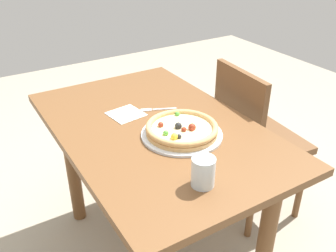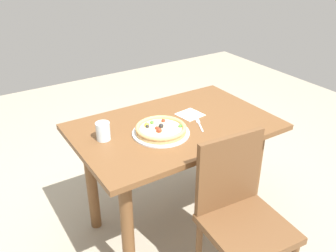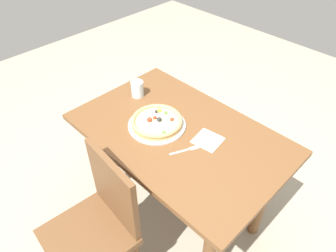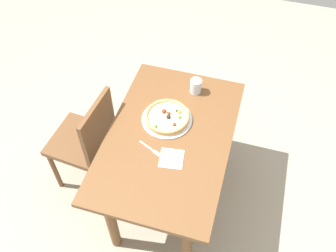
{
  "view_description": "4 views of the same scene",
  "coord_description": "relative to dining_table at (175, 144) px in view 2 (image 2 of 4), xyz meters",
  "views": [
    {
      "loc": [
        -1.2,
        0.67,
        1.52
      ],
      "look_at": [
        -0.06,
        -0.03,
        0.77
      ],
      "focal_mm": 39.76,
      "sensor_mm": 36.0,
      "label": 1
    },
    {
      "loc": [
        -1.07,
        -1.61,
        1.76
      ],
      "look_at": [
        -0.06,
        -0.03,
        0.77
      ],
      "focal_mm": 39.13,
      "sensor_mm": 36.0,
      "label": 2
    },
    {
      "loc": [
        0.88,
        -0.96,
        1.93
      ],
      "look_at": [
        -0.06,
        -0.03,
        0.77
      ],
      "focal_mm": 33.6,
      "sensor_mm": 36.0,
      "label": 3
    },
    {
      "loc": [
        1.34,
        0.39,
        2.58
      ],
      "look_at": [
        -0.06,
        -0.03,
        0.77
      ],
      "focal_mm": 39.51,
      "sensor_mm": 36.0,
      "label": 4
    }
  ],
  "objects": [
    {
      "name": "fork",
      "position": [
        0.13,
        -0.07,
        0.14
      ],
      "size": [
        0.08,
        0.16,
        0.0
      ],
      "rotation": [
        0.0,
        0.0,
        1.15
      ],
      "color": "silver",
      "rests_on": "dining_table"
    },
    {
      "name": "pizza",
      "position": [
        -0.13,
        -0.05,
        0.17
      ],
      "size": [
        0.29,
        0.29,
        0.05
      ],
      "color": "tan",
      "rests_on": "plate"
    },
    {
      "name": "napkin",
      "position": [
        0.15,
        0.06,
        0.14
      ],
      "size": [
        0.16,
        0.16,
        0.0
      ],
      "primitive_type": "cube",
      "rotation": [
        0.0,
        0.0,
        0.14
      ],
      "color": "white",
      "rests_on": "dining_table"
    },
    {
      "name": "drinking_glass",
      "position": [
        -0.43,
        0.06,
        0.19
      ],
      "size": [
        0.08,
        0.08,
        0.1
      ],
      "primitive_type": "cylinder",
      "color": "silver",
      "rests_on": "dining_table"
    },
    {
      "name": "dining_table",
      "position": [
        0.0,
        0.0,
        0.0
      ],
      "size": [
        1.19,
        0.77,
        0.75
      ],
      "color": "brown",
      "rests_on": "ground"
    },
    {
      "name": "ground_plane",
      "position": [
        0.0,
        0.0,
        -0.62
      ],
      "size": [
        6.0,
        6.0,
        0.0
      ],
      "primitive_type": "plane",
      "color": "#9E937F"
    },
    {
      "name": "plate",
      "position": [
        -0.13,
        -0.05,
        0.14
      ],
      "size": [
        0.33,
        0.33,
        0.01
      ],
      "primitive_type": "cylinder",
      "color": "silver",
      "rests_on": "dining_table"
    },
    {
      "name": "chair_near",
      "position": [
        0.01,
        -0.6,
        -0.12
      ],
      "size": [
        0.43,
        0.43,
        0.9
      ],
      "rotation": [
        0.0,
        0.0,
        3.06
      ],
      "color": "brown",
      "rests_on": "ground"
    }
  ]
}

